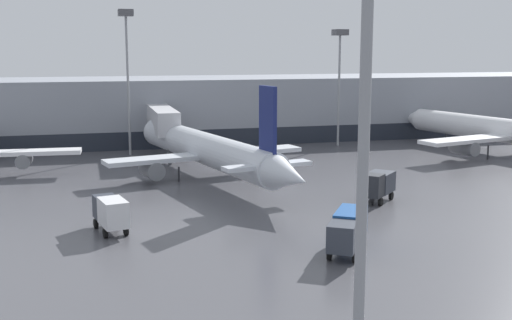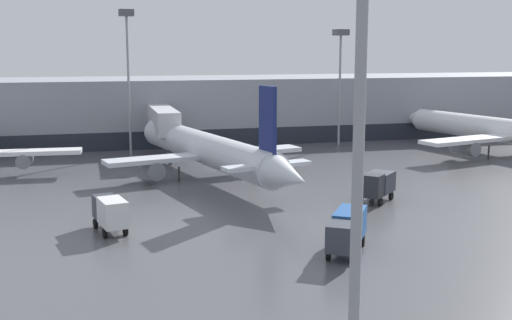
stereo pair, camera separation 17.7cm
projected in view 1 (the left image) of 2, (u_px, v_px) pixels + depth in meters
name	position (u px, v px, depth m)	size (l,w,h in m)	color
terminal_building	(306.00, 106.00, 97.75)	(160.00, 28.90, 9.00)	gray
parked_jet_1	(509.00, 132.00, 79.02)	(26.87, 37.18, 9.85)	white
parked_jet_2	(207.00, 149.00, 65.90)	(21.34, 37.78, 10.06)	silver
service_truck_0	(377.00, 184.00, 55.53)	(4.40, 4.35, 2.63)	#2D333D
service_truck_1	(348.00, 229.00, 41.69)	(4.60, 5.82, 2.57)	#19478C
service_truck_2	(110.00, 211.00, 46.19)	(2.50, 4.82, 2.59)	silver
apron_light_mast_5	(340.00, 53.00, 86.01)	(1.80, 1.80, 15.67)	gray
apron_light_mast_7	(127.00, 40.00, 77.98)	(1.80, 1.80, 17.82)	gray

